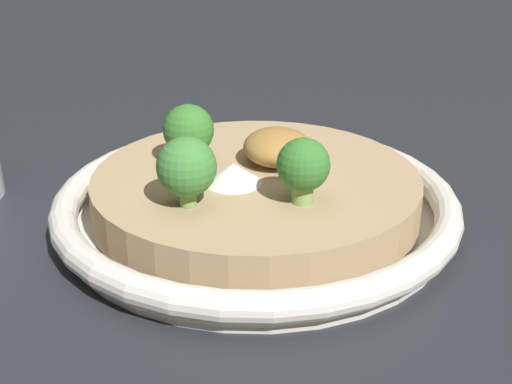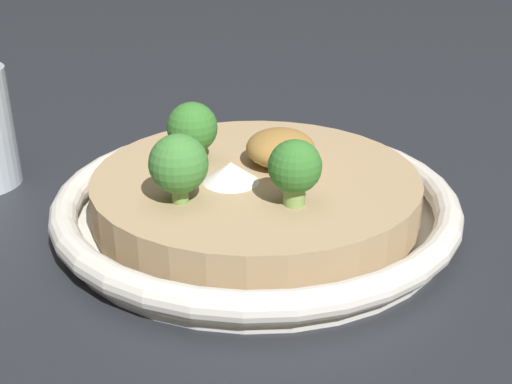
# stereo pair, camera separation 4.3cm
# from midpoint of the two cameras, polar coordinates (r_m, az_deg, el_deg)

# --- Properties ---
(ground_plane) EXTENTS (6.00, 6.00, 0.00)m
(ground_plane) POSITION_cam_midpoint_polar(r_m,az_deg,el_deg) (0.44, 2.80, -2.59)
(ground_plane) COLOR #23262B
(risotto_bowl) EXTENTS (0.27, 0.27, 0.04)m
(risotto_bowl) POSITION_cam_midpoint_polar(r_m,az_deg,el_deg) (0.44, 2.85, -0.64)
(risotto_bowl) COLOR silver
(risotto_bowl) RESTS_ON ground_plane
(cheese_sprinkle) EXTENTS (0.04, 0.04, 0.01)m
(cheese_sprinkle) POSITION_cam_midpoint_polar(r_m,az_deg,el_deg) (0.41, 0.76, 1.72)
(cheese_sprinkle) COLOR white
(cheese_sprinkle) RESTS_ON risotto_bowl
(crispy_onion_garnish) EXTENTS (0.05, 0.05, 0.02)m
(crispy_onion_garnish) POSITION_cam_midpoint_polar(r_m,az_deg,el_deg) (0.44, 5.01, 3.89)
(crispy_onion_garnish) COLOR #A37538
(crispy_onion_garnish) RESTS_ON risotto_bowl
(broccoli_back_right) EXTENTS (0.03, 0.03, 0.04)m
(broccoli_back_right) POSITION_cam_midpoint_polar(r_m,az_deg,el_deg) (0.38, 6.78, 2.02)
(broccoli_back_right) COLOR #84A856
(broccoli_back_right) RESTS_ON risotto_bowl
(broccoli_front_right) EXTENTS (0.04, 0.04, 0.04)m
(broccoli_front_right) POSITION_cam_midpoint_polar(r_m,az_deg,el_deg) (0.38, -3.65, 2.37)
(broccoli_front_right) COLOR #759E4C
(broccoli_front_right) RESTS_ON risotto_bowl
(broccoli_front) EXTENTS (0.03, 0.03, 0.04)m
(broccoli_front) POSITION_cam_midpoint_polar(r_m,az_deg,el_deg) (0.44, -2.88, 5.59)
(broccoli_front) COLOR #759E4C
(broccoli_front) RESTS_ON risotto_bowl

